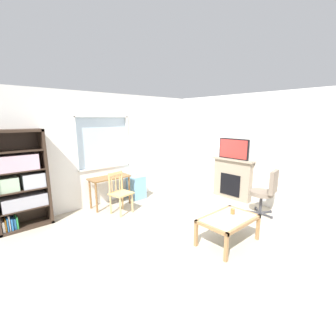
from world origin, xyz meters
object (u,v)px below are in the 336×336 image
at_px(desk_under_window, 110,182).
at_px(office_chair, 266,190).
at_px(bookshelf, 20,182).
at_px(tv, 234,149).
at_px(fireplace, 232,179).
at_px(wooden_chair, 120,193).
at_px(coffee_table, 228,221).
at_px(sippy_cup, 233,211).
at_px(plastic_drawer_unit, 136,187).

xyz_separation_m(desk_under_window, office_chair, (2.17, -2.71, -0.03)).
height_order(bookshelf, tv, bookshelf).
bearing_deg(office_chair, fireplace, 68.12).
xyz_separation_m(desk_under_window, wooden_chair, (-0.04, -0.51, -0.12)).
distance_m(tv, coffee_table, 2.49).
bearing_deg(wooden_chair, tv, -22.54).
height_order(wooden_chair, office_chair, office_chair).
distance_m(coffee_table, sippy_cup, 0.22).
relative_size(plastic_drawer_unit, coffee_table, 0.60).
relative_size(desk_under_window, plastic_drawer_unit, 1.60).
height_order(plastic_drawer_unit, office_chair, office_chair).
xyz_separation_m(fireplace, coffee_table, (-1.99, -1.21, -0.14)).
height_order(office_chair, coffee_table, office_chair).
bearing_deg(fireplace, coffee_table, -148.67).
relative_size(plastic_drawer_unit, fireplace, 0.52).
height_order(wooden_chair, coffee_table, wooden_chair).
height_order(desk_under_window, plastic_drawer_unit, desk_under_window).
bearing_deg(office_chair, bookshelf, 144.34).
bearing_deg(tv, office_chair, -111.06).
distance_m(bookshelf, fireplace, 4.71).
bearing_deg(sippy_cup, desk_under_window, 106.13).
distance_m(plastic_drawer_unit, sippy_cup, 2.84).
height_order(bookshelf, office_chair, bookshelf).
bearing_deg(plastic_drawer_unit, fireplace, -41.99).
xyz_separation_m(fireplace, sippy_cup, (-1.81, -1.17, -0.03)).
xyz_separation_m(bookshelf, fireplace, (4.37, -1.72, -0.37)).
distance_m(desk_under_window, tv, 3.14).
height_order(wooden_chair, sippy_cup, wooden_chair).
height_order(fireplace, tv, tv).
relative_size(wooden_chair, tv, 1.11).
xyz_separation_m(wooden_chair, tv, (2.64, -1.09, 0.83)).
distance_m(wooden_chair, office_chair, 3.12).
bearing_deg(tv, wooden_chair, 157.46).
bearing_deg(bookshelf, office_chair, -35.66).
xyz_separation_m(plastic_drawer_unit, office_chair, (1.40, -2.76, 0.26)).
xyz_separation_m(bookshelf, office_chair, (3.92, -2.82, -0.34)).
height_order(bookshelf, coffee_table, bookshelf).
bearing_deg(coffee_table, office_chair, 4.24).
height_order(desk_under_window, fireplace, fireplace).
bearing_deg(desk_under_window, plastic_drawer_unit, 3.71).
bearing_deg(tv, bookshelf, 158.44).
bearing_deg(plastic_drawer_unit, desk_under_window, -176.29).
bearing_deg(desk_under_window, office_chair, -51.24).
xyz_separation_m(fireplace, office_chair, (-0.44, -1.10, 0.03)).
bearing_deg(tv, sippy_cup, -146.85).
xyz_separation_m(tv, coffee_table, (-1.97, -1.21, -0.91)).
relative_size(fireplace, coffee_table, 1.14).
height_order(tv, coffee_table, tv).
relative_size(bookshelf, coffee_table, 1.87).
distance_m(fireplace, coffee_table, 2.34).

